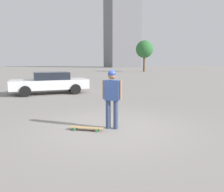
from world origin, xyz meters
The scene contains 6 objects.
ground_plane centered at (0.00, 0.00, 0.00)m, with size 220.00×220.00×0.00m, color gray.
person centered at (0.00, 0.00, 1.02)m, with size 0.49×0.39×1.72m.
skateboard centered at (-0.75, 0.07, 0.07)m, with size 0.92×0.66×0.09m.
car_parked_near centered at (-1.09, 8.17, 0.70)m, with size 4.63×2.04×1.33m.
building_block_distant centered at (31.97, 75.96, 15.05)m, with size 11.70×10.70×30.11m.
tree_distant centered at (19.87, 34.77, 4.56)m, with size 3.55×3.55×6.37m.
Camera 1 is at (-2.13, -5.81, 1.92)m, focal length 35.00 mm.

